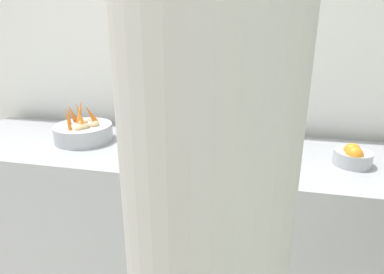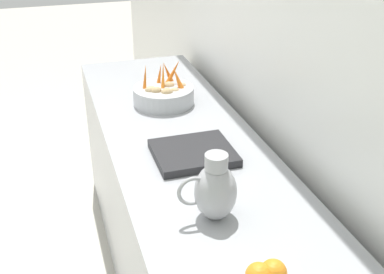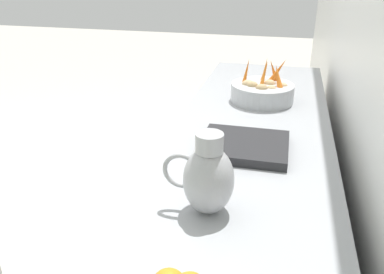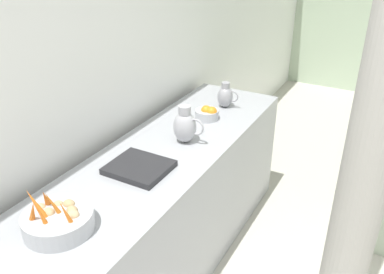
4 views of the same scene
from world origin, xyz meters
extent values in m
cube|color=#9EA0A5|center=(-1.49, 0.12, 0.47)|extent=(0.70, 2.90, 0.93)
cylinder|color=#ADAFB5|center=(-1.51, -0.54, 0.98)|extent=(0.33, 0.33, 0.09)
torus|color=#ADAFB5|center=(-1.51, -0.54, 0.94)|extent=(0.19, 0.19, 0.01)
cone|color=orange|center=(-1.51, -0.55, 1.07)|extent=(0.05, 0.08, 0.17)
cone|color=orange|center=(-1.58, -0.53, 1.07)|extent=(0.08, 0.09, 0.14)
cone|color=orange|center=(-1.41, -0.57, 1.07)|extent=(0.06, 0.07, 0.15)
cone|color=orange|center=(-1.56, -0.63, 1.07)|extent=(0.08, 0.04, 0.14)
cone|color=orange|center=(-1.51, -0.62, 1.06)|extent=(0.06, 0.05, 0.13)
cone|color=orange|center=(-1.57, -0.59, 1.08)|extent=(0.12, 0.05, 0.16)
ellipsoid|color=tan|center=(-1.46, -0.50, 1.02)|extent=(0.06, 0.05, 0.05)
ellipsoid|color=tan|center=(-1.55, -0.49, 1.02)|extent=(0.05, 0.04, 0.04)
ellipsoid|color=tan|center=(-1.61, -0.54, 1.02)|extent=(0.05, 0.04, 0.04)
ellipsoid|color=tan|center=(-1.51, -0.47, 1.02)|extent=(0.06, 0.05, 0.05)
ellipsoid|color=tan|center=(-1.43, -0.52, 1.02)|extent=(0.06, 0.05, 0.05)
ellipsoid|color=tan|center=(-1.54, -0.56, 1.02)|extent=(0.06, 0.05, 0.04)
sphere|color=orange|center=(-1.47, 0.88, 1.00)|extent=(0.08, 0.08, 0.08)
ellipsoid|color=#A3A3A8|center=(-1.43, 0.50, 1.04)|extent=(0.15, 0.15, 0.21)
cylinder|color=#A3A3A8|center=(-1.43, 0.50, 1.16)|extent=(0.08, 0.08, 0.06)
torus|color=#A3A3A8|center=(-1.35, 0.50, 1.06)|extent=(0.11, 0.01, 0.11)
cube|color=#232326|center=(-1.49, 0.06, 0.95)|extent=(0.34, 0.30, 0.04)
camera|label=1|loc=(0.11, 0.45, 1.58)|focal=30.79mm
camera|label=2|loc=(-0.94, 1.82, 1.98)|focal=45.59mm
camera|label=3|loc=(-1.62, 1.47, 1.63)|focal=37.02mm
camera|label=4|loc=(-0.26, -1.53, 2.17)|focal=37.60mm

